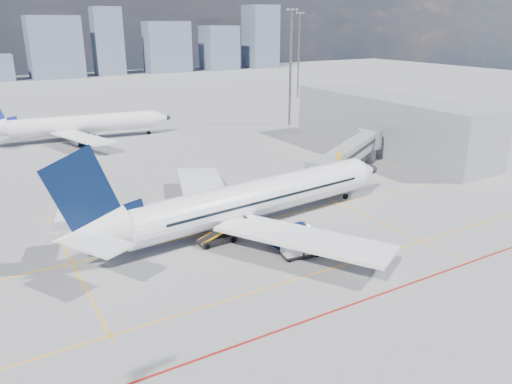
# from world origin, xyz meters

# --- Properties ---
(ground) EXTENTS (420.00, 420.00, 0.00)m
(ground) POSITION_xyz_m (0.00, 0.00, 0.00)
(ground) COLOR gray
(ground) RESTS_ON ground
(apron_markings) EXTENTS (90.00, 35.12, 0.01)m
(apron_markings) POSITION_xyz_m (-0.58, -3.91, 0.01)
(apron_markings) COLOR #F8A70D
(apron_markings) RESTS_ON ground
(jet_bridge) EXTENTS (23.55, 15.78, 6.30)m
(jet_bridge) POSITION_xyz_m (23.51, 16.91, 3.74)
(jet_bridge) COLOR gray
(jet_bridge) RESTS_ON ground
(terminal_block) EXTENTS (10.00, 42.00, 10.00)m
(terminal_block) POSITION_xyz_m (39.95, 26.00, 5.00)
(terminal_block) COLOR gray
(terminal_block) RESTS_ON ground
(floodlight_mast_ne) EXTENTS (3.20, 0.61, 25.45)m
(floodlight_mast_ne) POSITION_xyz_m (38.00, 55.00, 13.59)
(floodlight_mast_ne) COLOR slate
(floodlight_mast_ne) RESTS_ON ground
(floodlight_mast_far) EXTENTS (3.20, 0.61, 25.45)m
(floodlight_mast_far) POSITION_xyz_m (65.00, 90.00, 13.59)
(floodlight_mast_far) COLOR slate
(floodlight_mast_far) RESTS_ON ground
(distant_skyline) EXTENTS (245.41, 14.90, 30.67)m
(distant_skyline) POSITION_xyz_m (8.78, 190.00, 12.15)
(distant_skyline) COLOR slate
(distant_skyline) RESTS_ON ground
(main_aircraft) EXTENTS (43.86, 38.16, 12.82)m
(main_aircraft) POSITION_xyz_m (-0.75, 7.18, 3.22)
(main_aircraft) COLOR white
(main_aircraft) RESTS_ON ground
(second_aircraft) EXTENTS (37.46, 32.58, 11.00)m
(second_aircraft) POSITION_xyz_m (-7.63, 63.37, 3.22)
(second_aircraft) COLOR white
(second_aircraft) RESTS_ON ground
(baggage_tug) EXTENTS (2.07, 1.33, 1.39)m
(baggage_tug) POSITION_xyz_m (5.28, -3.32, 0.67)
(baggage_tug) COLOR white
(baggage_tug) RESTS_ON ground
(cargo_dolly) EXTENTS (4.22, 2.34, 2.19)m
(cargo_dolly) POSITION_xyz_m (0.38, -2.26, 1.20)
(cargo_dolly) COLOR black
(cargo_dolly) RESTS_ON ground
(belt_loader) EXTENTS (5.94, 1.77, 2.41)m
(belt_loader) POSITION_xyz_m (-5.36, 4.88, 0.62)
(belt_loader) COLOR black
(belt_loader) RESTS_ON ground
(ramp_worker) EXTENTS (0.72, 0.77, 1.77)m
(ramp_worker) POSITION_xyz_m (4.39, -3.10, 0.88)
(ramp_worker) COLOR yellow
(ramp_worker) RESTS_ON ground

